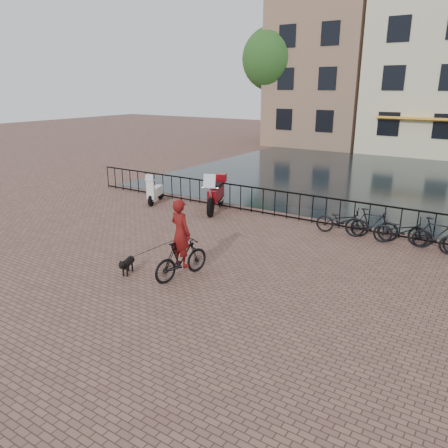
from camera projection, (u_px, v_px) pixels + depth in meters
The scene contains 14 objects.
ground at pixel (149, 310), 9.61m from camera, with size 100.00×100.00×0.00m, color brown.
canal_water at pixel (370, 178), 23.39m from camera, with size 20.00×20.00×0.00m, color black.
railing at pixel (300, 207), 15.83m from camera, with size 20.00×0.05×1.02m.
canal_house_left at pixel (329, 64), 35.48m from camera, with size 7.50×9.00×12.80m.
canal_house_mid at pixel (435, 68), 31.45m from camera, with size 8.00×9.50×11.80m.
tree_far_left at pixel (274, 59), 34.82m from camera, with size 5.04×5.04×9.27m.
cyclist at pixel (181, 244), 10.98m from camera, with size 0.85×1.84×2.43m.
dog at pixel (128, 265), 11.41m from camera, with size 0.49×0.76×0.49m.
motorcycle at pixel (216, 190), 17.05m from camera, with size 1.38×2.39×1.68m.
scooter at pixel (155, 187), 18.24m from camera, with size 0.93×1.51×1.35m.
parked_bike_0 at pixel (342, 221), 14.42m from camera, with size 0.60×1.72×0.90m, color black.
parked_bike_1 at pixel (372, 224), 13.91m from camera, with size 0.47×1.66×1.00m, color black.
parked_bike_2 at pixel (403, 231), 13.43m from camera, with size 0.60×1.72×0.90m, color black.
parked_bike_3 at pixel (436, 235), 12.92m from camera, with size 0.47×1.66×1.00m, color black.
Camera 1 is at (6.08, -6.27, 4.73)m, focal length 35.00 mm.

